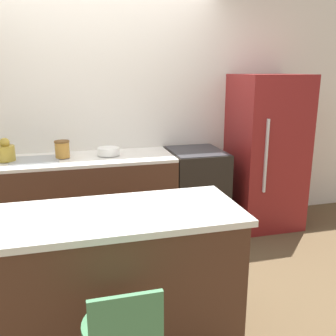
# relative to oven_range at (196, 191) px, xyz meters

# --- Properties ---
(ground_plane) EXTENTS (14.00, 14.00, 0.00)m
(ground_plane) POSITION_rel_oven_range_xyz_m (-0.98, -0.34, -0.45)
(ground_plane) COLOR brown
(wall_back) EXTENTS (8.00, 0.06, 2.60)m
(wall_back) POSITION_rel_oven_range_xyz_m (-0.98, 0.36, 0.85)
(wall_back) COLOR white
(wall_back) RESTS_ON ground_plane
(back_counter) EXTENTS (1.96, 0.65, 0.90)m
(back_counter) POSITION_rel_oven_range_xyz_m (-1.27, 0.00, -0.00)
(back_counter) COLOR #4C2D1E
(back_counter) RESTS_ON ground_plane
(kitchen_island) EXTENTS (1.60, 0.68, 0.89)m
(kitchen_island) POSITION_rel_oven_range_xyz_m (-1.08, -1.52, -0.00)
(kitchen_island) COLOR #4C2D1E
(kitchen_island) RESTS_ON ground_plane
(oven_range) EXTENTS (0.56, 0.66, 0.90)m
(oven_range) POSITION_rel_oven_range_xyz_m (0.00, 0.00, 0.00)
(oven_range) COLOR black
(oven_range) RESTS_ON ground_plane
(refrigerator) EXTENTS (0.71, 0.71, 1.67)m
(refrigerator) POSITION_rel_oven_range_xyz_m (0.80, -0.02, 0.39)
(refrigerator) COLOR maroon
(refrigerator) RESTS_ON ground_plane
(kettle) EXTENTS (0.17, 0.17, 0.22)m
(kettle) POSITION_rel_oven_range_xyz_m (-1.87, 0.02, 0.54)
(kettle) COLOR #B29333
(kettle) RESTS_ON back_counter
(mixing_bowl) EXTENTS (0.22, 0.22, 0.07)m
(mixing_bowl) POSITION_rel_oven_range_xyz_m (-0.92, 0.02, 0.49)
(mixing_bowl) COLOR white
(mixing_bowl) RESTS_ON back_counter
(canister_jar) EXTENTS (0.14, 0.14, 0.16)m
(canister_jar) POSITION_rel_oven_range_xyz_m (-1.36, 0.02, 0.53)
(canister_jar) COLOR #B77F33
(canister_jar) RESTS_ON back_counter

